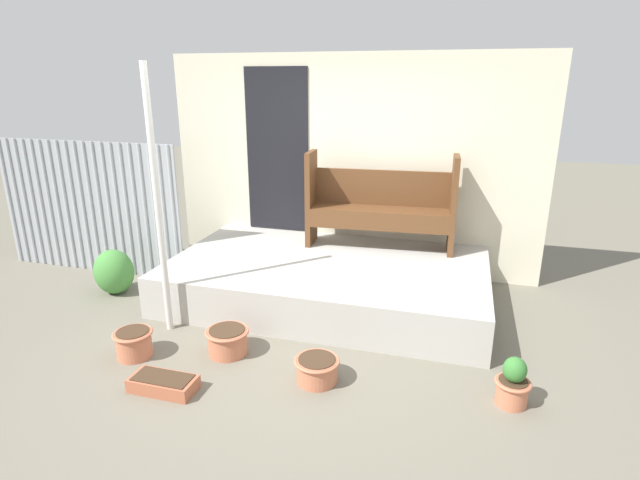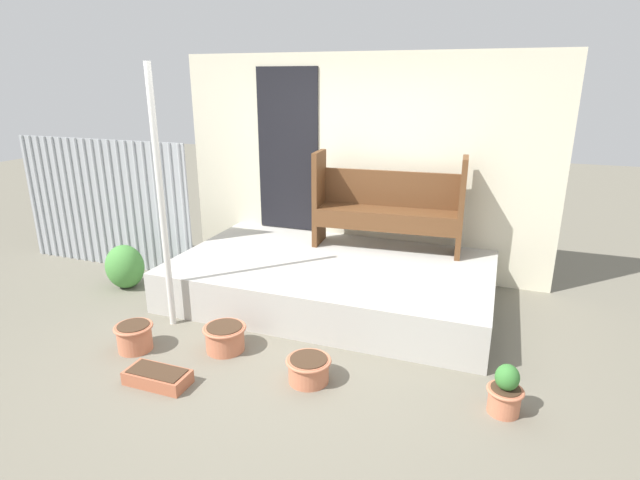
{
  "view_description": "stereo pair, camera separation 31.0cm",
  "coord_description": "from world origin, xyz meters",
  "px_view_note": "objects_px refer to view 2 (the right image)",
  "views": [
    {
      "loc": [
        1.37,
        -3.86,
        2.31
      ],
      "look_at": [
        0.16,
        0.35,
        0.89
      ],
      "focal_mm": 28.0,
      "sensor_mm": 36.0,
      "label": 1
    },
    {
      "loc": [
        1.67,
        -3.77,
        2.31
      ],
      "look_at": [
        0.16,
        0.35,
        0.89
      ],
      "focal_mm": 28.0,
      "sensor_mm": 36.0,
      "label": 2
    }
  ],
  "objects_px": {
    "flower_pot_left": "(134,336)",
    "flower_pot_middle": "(225,337)",
    "bench": "(388,203)",
    "flower_pot_far_right": "(505,392)",
    "shrub_by_fence": "(125,267)",
    "planter_box_rect": "(158,377)",
    "support_post": "(161,203)",
    "flower_pot_right": "(309,368)"
  },
  "relations": [
    {
      "from": "support_post",
      "to": "planter_box_rect",
      "type": "distance_m",
      "value": 1.56
    },
    {
      "from": "flower_pot_left",
      "to": "flower_pot_middle",
      "type": "relative_size",
      "value": 0.89
    },
    {
      "from": "flower_pot_middle",
      "to": "bench",
      "type": "bearing_deg",
      "value": 63.93
    },
    {
      "from": "flower_pot_left",
      "to": "planter_box_rect",
      "type": "height_order",
      "value": "flower_pot_left"
    },
    {
      "from": "bench",
      "to": "shrub_by_fence",
      "type": "xyz_separation_m",
      "value": [
        -2.78,
        -1.16,
        -0.72
      ]
    },
    {
      "from": "shrub_by_fence",
      "to": "flower_pot_right",
      "type": "bearing_deg",
      "value": -21.12
    },
    {
      "from": "flower_pot_left",
      "to": "flower_pot_far_right",
      "type": "xyz_separation_m",
      "value": [
        3.1,
        0.2,
        0.04
      ]
    },
    {
      "from": "flower_pot_middle",
      "to": "shrub_by_fence",
      "type": "height_order",
      "value": "shrub_by_fence"
    },
    {
      "from": "support_post",
      "to": "flower_pot_middle",
      "type": "relative_size",
      "value": 6.39
    },
    {
      "from": "support_post",
      "to": "flower_pot_middle",
      "type": "height_order",
      "value": "support_post"
    },
    {
      "from": "shrub_by_fence",
      "to": "bench",
      "type": "bearing_deg",
      "value": 22.76
    },
    {
      "from": "flower_pot_middle",
      "to": "planter_box_rect",
      "type": "bearing_deg",
      "value": -110.32
    },
    {
      "from": "flower_pot_middle",
      "to": "flower_pot_far_right",
      "type": "distance_m",
      "value": 2.34
    },
    {
      "from": "flower_pot_right",
      "to": "shrub_by_fence",
      "type": "distance_m",
      "value": 2.86
    },
    {
      "from": "flower_pot_left",
      "to": "planter_box_rect",
      "type": "xyz_separation_m",
      "value": [
        0.52,
        -0.37,
        -0.07
      ]
    },
    {
      "from": "flower_pot_right",
      "to": "bench",
      "type": "bearing_deg",
      "value": 87.19
    },
    {
      "from": "flower_pot_left",
      "to": "bench",
      "type": "bearing_deg",
      "value": 52.6
    },
    {
      "from": "flower_pot_middle",
      "to": "shrub_by_fence",
      "type": "relative_size",
      "value": 0.75
    },
    {
      "from": "flower_pot_left",
      "to": "shrub_by_fence",
      "type": "bearing_deg",
      "value": 133.08
    },
    {
      "from": "flower_pot_middle",
      "to": "shrub_by_fence",
      "type": "distance_m",
      "value": 1.99
    },
    {
      "from": "support_post",
      "to": "planter_box_rect",
      "type": "bearing_deg",
      "value": -60.56
    },
    {
      "from": "planter_box_rect",
      "to": "shrub_by_fence",
      "type": "relative_size",
      "value": 1.02
    },
    {
      "from": "bench",
      "to": "flower_pot_left",
      "type": "distance_m",
      "value": 2.98
    },
    {
      "from": "bench",
      "to": "flower_pot_left",
      "type": "xyz_separation_m",
      "value": [
        -1.74,
        -2.27,
        -0.84
      ]
    },
    {
      "from": "flower_pot_far_right",
      "to": "flower_pot_middle",
      "type": "bearing_deg",
      "value": 178.18
    },
    {
      "from": "flower_pot_right",
      "to": "support_post",
      "type": "bearing_deg",
      "value": 164.3
    },
    {
      "from": "flower_pot_right",
      "to": "planter_box_rect",
      "type": "distance_m",
      "value": 1.2
    },
    {
      "from": "bench",
      "to": "planter_box_rect",
      "type": "distance_m",
      "value": 3.05
    },
    {
      "from": "support_post",
      "to": "flower_pot_far_right",
      "type": "relative_size",
      "value": 6.32
    },
    {
      "from": "planter_box_rect",
      "to": "shrub_by_fence",
      "type": "xyz_separation_m",
      "value": [
        -1.56,
        1.48,
        0.2
      ]
    },
    {
      "from": "flower_pot_right",
      "to": "shrub_by_fence",
      "type": "height_order",
      "value": "shrub_by_fence"
    },
    {
      "from": "flower_pot_left",
      "to": "shrub_by_fence",
      "type": "xyz_separation_m",
      "value": [
        -1.04,
        1.11,
        0.12
      ]
    },
    {
      "from": "support_post",
      "to": "shrub_by_fence",
      "type": "xyz_separation_m",
      "value": [
        -1.05,
        0.58,
        -0.97
      ]
    },
    {
      "from": "bench",
      "to": "flower_pot_middle",
      "type": "xyz_separation_m",
      "value": [
        -0.98,
        -2.0,
        -0.84
      ]
    },
    {
      "from": "support_post",
      "to": "planter_box_rect",
      "type": "relative_size",
      "value": 4.75
    },
    {
      "from": "support_post",
      "to": "bench",
      "type": "relative_size",
      "value": 1.45
    },
    {
      "from": "planter_box_rect",
      "to": "shrub_by_fence",
      "type": "distance_m",
      "value": 2.16
    },
    {
      "from": "bench",
      "to": "shrub_by_fence",
      "type": "bearing_deg",
      "value": -161.09
    },
    {
      "from": "flower_pot_right",
      "to": "flower_pot_far_right",
      "type": "relative_size",
      "value": 0.94
    },
    {
      "from": "shrub_by_fence",
      "to": "flower_pot_left",
      "type": "bearing_deg",
      "value": -46.92
    },
    {
      "from": "bench",
      "to": "flower_pot_far_right",
      "type": "height_order",
      "value": "bench"
    },
    {
      "from": "flower_pot_left",
      "to": "shrub_by_fence",
      "type": "distance_m",
      "value": 1.52
    }
  ]
}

